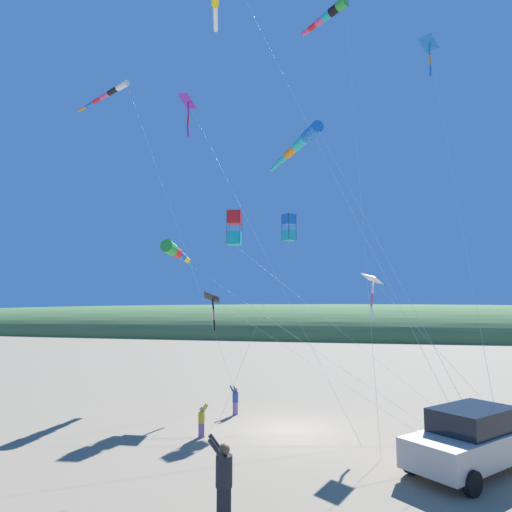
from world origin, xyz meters
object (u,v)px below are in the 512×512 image
object	(u,v)px
kite_delta_long_streamer_left	(430,44)
kite_windsock_magenta_far_left	(298,145)
kite_windsock_red_high_left	(175,251)
cooler_box	(425,439)
person_child_green_jacket	(202,419)
kite_delta_long_streamer_right	(214,298)
kite_box_striped_overhead	(235,228)
kite_delta_checkered_midright	(189,102)
person_adult_flyer	(224,476)
kite_windsock_rainbow_low_near	(108,94)
kite_box_black_fish_shape	(289,228)
kite_delta_white_trailing	(374,280)
person_child_grey_jacket	(235,399)
parked_car	(470,439)
kite_windsock_green_low_center	(329,14)

from	to	relation	value
kite_delta_long_streamer_left	kite_windsock_magenta_far_left	size ratio (longest dim) A/B	1.55
kite_windsock_red_high_left	cooler_box	bearing A→B (deg)	-118.30
person_child_green_jacket	kite_delta_long_streamer_right	size ratio (longest dim) A/B	0.12
kite_box_striped_overhead	kite_delta_checkered_midright	xyz separation A→B (m)	(1.52, 3.51, 8.69)
person_adult_flyer	kite_windsock_rainbow_low_near	world-z (taller)	kite_windsock_rainbow_low_near
kite_windsock_rainbow_low_near	person_child_green_jacket	bearing A→B (deg)	-134.48
kite_box_black_fish_shape	kite_windsock_magenta_far_left	bearing A→B (deg)	-167.77
kite_box_black_fish_shape	kite_delta_long_streamer_right	size ratio (longest dim) A/B	1.01
kite_box_black_fish_shape	kite_delta_white_trailing	bearing A→B (deg)	-143.52
cooler_box	person_child_grey_jacket	distance (m)	8.22
kite_delta_long_streamer_right	kite_box_striped_overhead	xyz separation A→B (m)	(3.23, -0.22, 4.11)
person_child_grey_jacket	kite_delta_white_trailing	world-z (taller)	kite_delta_white_trailing
person_adult_flyer	person_child_grey_jacket	distance (m)	10.06
person_adult_flyer	kite_delta_white_trailing	distance (m)	10.80
kite_delta_long_streamer_right	kite_delta_checkered_midright	bearing A→B (deg)	34.71
person_child_grey_jacket	kite_box_striped_overhead	distance (m)	9.86
kite_delta_long_streamer_right	kite_box_striped_overhead	bearing A→B (deg)	-3.87
person_adult_flyer	cooler_box	bearing A→B (deg)	-38.00
parked_car	kite_box_black_fish_shape	bearing A→B (deg)	33.95
kite_box_black_fish_shape	person_child_green_jacket	bearing A→B (deg)	164.68
kite_windsock_green_low_center	kite_box_striped_overhead	bearing A→B (deg)	74.86
person_child_green_jacket	kite_windsock_rainbow_low_near	world-z (taller)	kite_windsock_rainbow_low_near
kite_windsock_rainbow_low_near	kite_delta_checkered_midright	distance (m)	6.92
parked_car	kite_box_striped_overhead	world-z (taller)	kite_box_striped_overhead
kite_box_black_fish_shape	kite_delta_long_streamer_left	bearing A→B (deg)	-98.04
cooler_box	parked_car	bearing A→B (deg)	-158.80
person_child_grey_jacket	kite_windsock_green_low_center	world-z (taller)	kite_windsock_green_low_center
person_child_grey_jacket	kite_delta_long_streamer_right	world-z (taller)	kite_delta_long_streamer_right
parked_car	kite_windsock_magenta_far_left	xyz separation A→B (m)	(4.55, 5.56, 11.24)
kite_box_striped_overhead	kite_windsock_red_high_left	bearing A→B (deg)	101.32
parked_car	kite_box_striped_overhead	distance (m)	16.23
kite_delta_long_streamer_left	kite_delta_white_trailing	xyz separation A→B (m)	(-4.74, 3.51, -12.85)
kite_delta_long_streamer_left	kite_delta_checkered_midright	distance (m)	14.69
cooler_box	kite_windsock_rainbow_low_near	distance (m)	29.16
kite_windsock_magenta_far_left	kite_windsock_rainbow_low_near	bearing A→B (deg)	61.36
parked_car	kite_delta_long_streamer_right	world-z (taller)	kite_delta_long_streamer_right
kite_windsock_green_low_center	kite_box_striped_overhead	distance (m)	12.85
person_child_green_jacket	kite_delta_long_streamer_right	xyz separation A→B (m)	(4.81, 1.07, 4.62)
kite_box_striped_overhead	kite_delta_checkered_midright	world-z (taller)	kite_delta_checkered_midright
kite_delta_long_streamer_right	kite_delta_long_streamer_left	bearing A→B (deg)	-77.77
person_child_grey_jacket	kite_windsock_magenta_far_left	bearing A→B (deg)	-102.04
kite_delta_long_streamer_right	person_adult_flyer	bearing A→B (deg)	-161.38
person_child_grey_jacket	kite_delta_long_streamer_right	xyz separation A→B (m)	(1.28, 1.47, 4.56)
kite_windsock_red_high_left	kite_windsock_rainbow_low_near	xyz separation A→B (m)	(3.39, 6.70, 11.85)
cooler_box	kite_windsock_rainbow_low_near	size ratio (longest dim) A/B	0.03
kite_windsock_green_low_center	person_child_green_jacket	bearing A→B (deg)	143.24
parked_car	cooler_box	world-z (taller)	parked_car
person_child_green_jacket	kite_box_black_fish_shape	bearing A→B (deg)	-15.32
parked_car	person_child_green_jacket	xyz separation A→B (m)	(1.68, 9.03, -0.29)
kite_delta_long_streamer_left	kite_windsock_red_high_left	distance (m)	17.99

